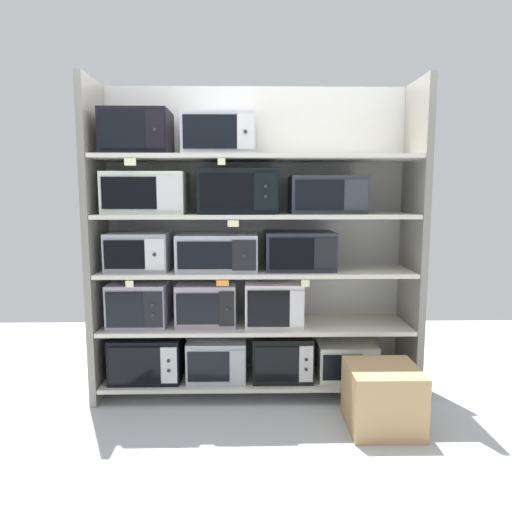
% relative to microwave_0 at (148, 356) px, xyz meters
% --- Properties ---
extents(ground, '(6.27, 6.00, 0.02)m').
position_rel_microwave_0_xyz_m(ground, '(0.82, -1.00, -0.31)').
color(ground, '#B2B7BC').
extents(back_panel, '(2.47, 0.04, 2.31)m').
position_rel_microwave_0_xyz_m(back_panel, '(0.82, 0.27, 0.86)').
color(back_panel, '#B2B2AD').
rests_on(back_panel, ground).
extents(upright_left, '(0.05, 0.49, 2.31)m').
position_rel_microwave_0_xyz_m(upright_left, '(-0.35, 0.00, 0.86)').
color(upright_left, gray).
rests_on(upright_left, ground).
extents(upright_right, '(0.05, 0.49, 2.31)m').
position_rel_microwave_0_xyz_m(upright_right, '(1.98, 0.00, 0.86)').
color(upright_right, gray).
rests_on(upright_right, ground).
extents(shelf_0, '(2.27, 0.49, 0.03)m').
position_rel_microwave_0_xyz_m(shelf_0, '(0.82, 0.00, -0.18)').
color(shelf_0, beige).
rests_on(shelf_0, ground).
extents(microwave_0, '(0.52, 0.41, 0.33)m').
position_rel_microwave_0_xyz_m(microwave_0, '(0.00, 0.00, 0.00)').
color(microwave_0, black).
rests_on(microwave_0, shelf_0).
extents(microwave_1, '(0.43, 0.40, 0.31)m').
position_rel_microwave_0_xyz_m(microwave_1, '(0.52, 0.00, -0.01)').
color(microwave_1, '#A3A5A9').
rests_on(microwave_1, shelf_0).
extents(microwave_2, '(0.44, 0.40, 0.33)m').
position_rel_microwave_0_xyz_m(microwave_2, '(1.01, 0.00, 0.00)').
color(microwave_2, black).
rests_on(microwave_2, shelf_0).
extents(microwave_3, '(0.44, 0.36, 0.26)m').
position_rel_microwave_0_xyz_m(microwave_3, '(1.50, 0.00, -0.03)').
color(microwave_3, silver).
rests_on(microwave_3, shelf_0).
extents(shelf_1, '(2.27, 0.49, 0.03)m').
position_rel_microwave_0_xyz_m(shelf_1, '(0.82, 0.00, 0.23)').
color(shelf_1, beige).
extents(microwave_4, '(0.42, 0.40, 0.32)m').
position_rel_microwave_0_xyz_m(microwave_4, '(-0.05, 0.00, 0.41)').
color(microwave_4, '#A09AA9').
rests_on(microwave_4, shelf_1).
extents(microwave_5, '(0.44, 0.35, 0.31)m').
position_rel_microwave_0_xyz_m(microwave_5, '(0.45, 0.00, 0.40)').
color(microwave_5, '#A59BAD').
rests_on(microwave_5, shelf_1).
extents(microwave_6, '(0.42, 0.39, 0.32)m').
position_rel_microwave_0_xyz_m(microwave_6, '(0.95, 0.00, 0.41)').
color(microwave_6, silver).
rests_on(microwave_6, shelf_1).
extents(shelf_2, '(2.27, 0.49, 0.03)m').
position_rel_microwave_0_xyz_m(shelf_2, '(0.82, 0.00, 0.64)').
color(shelf_2, beige).
extents(microwave_7, '(0.44, 0.39, 0.28)m').
position_rel_microwave_0_xyz_m(microwave_7, '(-0.04, 0.00, 0.80)').
color(microwave_7, '#9EA4AE').
rests_on(microwave_7, shelf_2).
extents(microwave_8, '(0.58, 0.42, 0.27)m').
position_rel_microwave_0_xyz_m(microwave_8, '(0.54, 0.00, 0.79)').
color(microwave_8, '#B1B2BE').
rests_on(microwave_8, shelf_2).
extents(microwave_9, '(0.50, 0.37, 0.28)m').
position_rel_microwave_0_xyz_m(microwave_9, '(1.14, 0.00, 0.80)').
color(microwave_9, '#282A39').
rests_on(microwave_9, shelf_2).
extents(price_tag_0, '(0.05, 0.00, 0.05)m').
position_rel_microwave_0_xyz_m(price_tag_0, '(-0.06, -0.24, 0.60)').
color(price_tag_0, beige).
extents(price_tag_1, '(0.09, 0.00, 0.04)m').
position_rel_microwave_0_xyz_m(price_tag_1, '(0.58, -0.24, 0.60)').
color(price_tag_1, orange).
extents(price_tag_2, '(0.06, 0.00, 0.05)m').
position_rel_microwave_0_xyz_m(price_tag_2, '(1.15, -0.24, 0.60)').
color(price_tag_2, beige).
extents(shelf_3, '(2.27, 0.49, 0.03)m').
position_rel_microwave_0_xyz_m(shelf_3, '(0.82, 0.00, 1.06)').
color(shelf_3, beige).
extents(microwave_10, '(0.57, 0.41, 0.30)m').
position_rel_microwave_0_xyz_m(microwave_10, '(0.03, 0.00, 1.22)').
color(microwave_10, silver).
rests_on(microwave_10, shelf_3).
extents(microwave_11, '(0.56, 0.43, 0.32)m').
position_rel_microwave_0_xyz_m(microwave_11, '(0.69, 0.00, 1.23)').
color(microwave_11, black).
rests_on(microwave_11, shelf_3).
extents(microwave_12, '(0.53, 0.35, 0.27)m').
position_rel_microwave_0_xyz_m(microwave_12, '(1.33, 0.00, 1.21)').
color(microwave_12, '#2C3138').
rests_on(microwave_12, shelf_3).
extents(price_tag_3, '(0.08, 0.00, 0.04)m').
position_rel_microwave_0_xyz_m(price_tag_3, '(0.66, -0.24, 1.01)').
color(price_tag_3, beige).
extents(shelf_4, '(2.27, 0.49, 0.03)m').
position_rel_microwave_0_xyz_m(shelf_4, '(0.82, 0.00, 1.47)').
color(shelf_4, beige).
extents(microwave_13, '(0.47, 0.40, 0.31)m').
position_rel_microwave_0_xyz_m(microwave_13, '(-0.03, 0.00, 1.64)').
color(microwave_13, black).
rests_on(microwave_13, shelf_4).
extents(microwave_14, '(0.51, 0.39, 0.29)m').
position_rel_microwave_0_xyz_m(microwave_14, '(0.55, 0.00, 1.63)').
color(microwave_14, '#BABAC3').
rests_on(microwave_14, shelf_4).
extents(price_tag_4, '(0.08, 0.00, 0.05)m').
position_rel_microwave_0_xyz_m(price_tag_4, '(-0.02, -0.24, 1.43)').
color(price_tag_4, beige).
extents(price_tag_5, '(0.05, 0.00, 0.04)m').
position_rel_microwave_0_xyz_m(price_tag_5, '(0.58, -0.24, 1.43)').
color(price_tag_5, beige).
extents(shipping_carton, '(0.45, 0.45, 0.41)m').
position_rel_microwave_0_xyz_m(shipping_carton, '(1.63, -0.56, -0.09)').
color(shipping_carton, tan).
rests_on(shipping_carton, ground).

